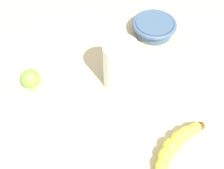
{
  "coord_description": "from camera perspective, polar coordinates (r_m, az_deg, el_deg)",
  "views": [
    {
      "loc": [
        -28.01,
        -33.85,
        62.74
      ],
      "look_at": [
        -4.77,
        4.75,
        5.0
      ],
      "focal_mm": 47.72,
      "sensor_mm": 36.0,
      "label": 1
    }
  ],
  "objects": [
    {
      "name": "smoothie_glass",
      "position": [
        0.72,
        1.53,
        3.57
      ],
      "size": [
        8.31,
        8.31,
        12.76
      ],
      "color": "silver",
      "rests_on": "wooden_tabletop"
    },
    {
      "name": "lime_fruit",
      "position": [
        0.77,
        -15.37,
        1.11
      ],
      "size": [
        4.85,
        4.85,
        4.85
      ],
      "primitive_type": "sphere",
      "color": "#75C142",
      "rests_on": "wooden_tabletop"
    },
    {
      "name": "teaspoon",
      "position": [
        0.71,
        -4.36,
        -5.5
      ],
      "size": [
        10.13,
        7.41,
        0.8
      ],
      "rotation": [
        0.0,
        0.0,
        5.7
      ],
      "color": "silver",
      "rests_on": "wooden_tabletop"
    },
    {
      "name": "wooden_tabletop",
      "position": [
        0.75,
        4.98,
        -2.6
      ],
      "size": [
        120.0,
        120.0,
        3.0
      ],
      "primitive_type": "cube",
      "color": "#C6B58B",
      "rests_on": "ground"
    },
    {
      "name": "banana",
      "position": [
        0.66,
        11.73,
        -11.89
      ],
      "size": [
        17.83,
        8.96,
        3.36
      ],
      "rotation": [
        0.0,
        0.0,
        3.5
      ],
      "color": "yellow",
      "rests_on": "wooden_tabletop"
    },
    {
      "name": "ceramic_bowl",
      "position": [
        0.88,
        8.05,
        10.91
      ],
      "size": [
        12.9,
        12.9,
        3.91
      ],
      "color": "#3D5675",
      "rests_on": "wooden_tabletop"
    }
  ]
}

